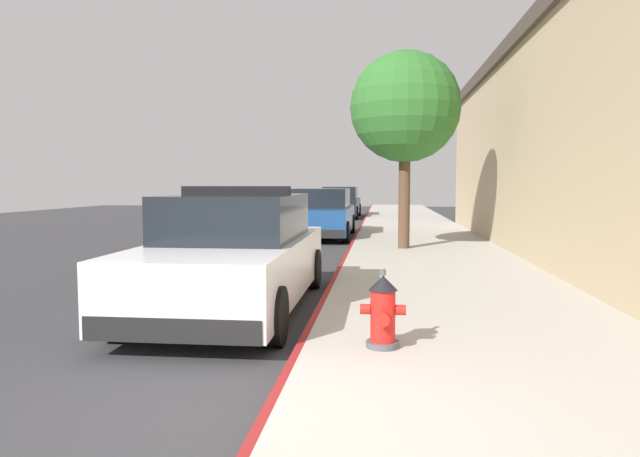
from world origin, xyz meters
name	(u,v)px	position (x,y,z in m)	size (l,w,h in m)	color
ground_plane	(183,257)	(-4.15, 10.00, -0.10)	(34.61, 60.00, 0.20)	#353538
sidewalk_pavement	(429,254)	(1.85, 10.00, 0.07)	(3.71, 60.00, 0.13)	#ADA89E
curb_painted_edge	(349,253)	(-0.04, 10.00, 0.07)	(0.08, 60.00, 0.13)	maroon
police_cruiser	(236,255)	(-1.23, 3.98, 0.74)	(1.94, 4.84, 1.68)	white
parked_car_silver_ahead	(322,214)	(-1.17, 14.60, 0.74)	(1.94, 4.84, 1.56)	navy
parked_car_dark_far	(341,203)	(-1.36, 25.54, 0.74)	(1.94, 4.84, 1.56)	black
fire_hydrant	(383,312)	(0.77, 1.85, 0.48)	(0.44, 0.40, 0.76)	#4C4C51
street_tree	(405,108)	(1.29, 10.55, 3.54)	(2.67, 2.67, 4.77)	brown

